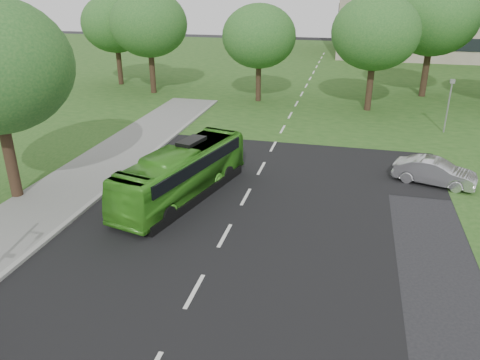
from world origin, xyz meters
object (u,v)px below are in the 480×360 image
at_px(tree_park_d, 434,18).
at_px(bus, 182,173).
at_px(tree_park_f, 115,24).
at_px(sedan, 435,172).
at_px(tree_park_b, 259,36).
at_px(tree_park_c, 376,33).
at_px(tree_park_a, 149,24).
at_px(camera_pole, 449,99).

relative_size(tree_park_d, bus, 1.13).
distance_m(tree_park_f, bus, 29.96).
bearing_deg(sedan, tree_park_b, 54.74).
bearing_deg(tree_park_c, tree_park_b, 173.78).
xyz_separation_m(tree_park_c, bus, (-9.15, -19.88, -4.98)).
distance_m(tree_park_a, tree_park_d, 25.62).
relative_size(tree_park_c, sedan, 2.21).
distance_m(sedan, camera_pole, 10.35).
distance_m(tree_park_b, tree_park_c, 9.68).
bearing_deg(tree_park_c, camera_pole, -44.79).
bearing_deg(bus, tree_park_d, 75.53).
xyz_separation_m(tree_park_a, bus, (11.00, -21.83, -5.11)).
xyz_separation_m(tree_park_d, bus, (-14.20, -26.41, -5.76)).
height_order(tree_park_a, sedan, tree_park_a).
xyz_separation_m(tree_park_a, tree_park_d, (25.20, 4.57, 0.65)).
height_order(tree_park_b, tree_park_f, tree_park_f).
xyz_separation_m(tree_park_c, sedan, (3.29, -15.24, -5.57)).
bearing_deg(bus, tree_park_f, 136.54).
xyz_separation_m(tree_park_a, tree_park_f, (-4.99, 3.03, -0.30)).
distance_m(tree_park_f, camera_pole, 32.31).
height_order(tree_park_d, sedan, tree_park_d).
distance_m(tree_park_c, sedan, 16.56).
bearing_deg(tree_park_f, tree_park_d, 2.92).
relative_size(bus, sedan, 2.20).
distance_m(tree_park_d, camera_pole, 12.64).
xyz_separation_m(tree_park_f, sedan, (28.43, -20.24, -5.40)).
height_order(tree_park_f, camera_pole, tree_park_f).
bearing_deg(tree_park_c, bus, -114.72).
relative_size(tree_park_a, camera_pole, 2.48).
height_order(tree_park_a, tree_park_c, tree_park_a).
height_order(sedan, camera_pole, camera_pole).
bearing_deg(tree_park_a, sedan, -36.28).
bearing_deg(tree_park_d, tree_park_c, -127.71).
bearing_deg(tree_park_d, camera_pole, -88.87).
xyz_separation_m(tree_park_c, camera_pole, (5.28, -5.24, -3.81)).
height_order(tree_park_a, tree_park_d, tree_park_d).
height_order(bus, sedan, bus).
xyz_separation_m(bus, sedan, (12.44, 4.63, -0.59)).
distance_m(tree_park_c, bus, 22.44).
height_order(tree_park_f, bus, tree_park_f).
bearing_deg(camera_pole, tree_park_d, 102.68).
xyz_separation_m(tree_park_d, sedan, (-1.76, -21.78, -6.35)).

